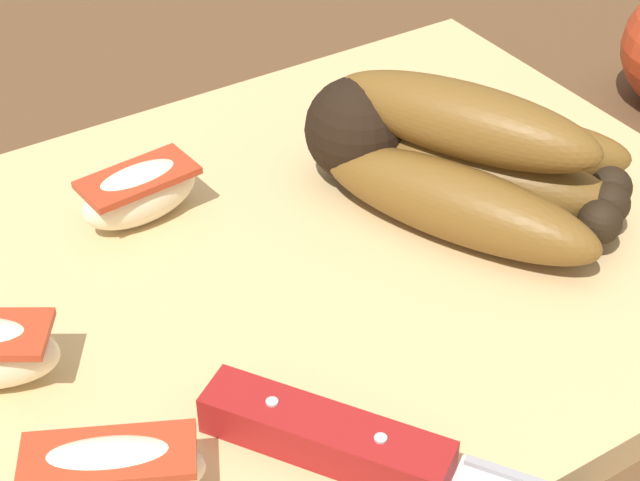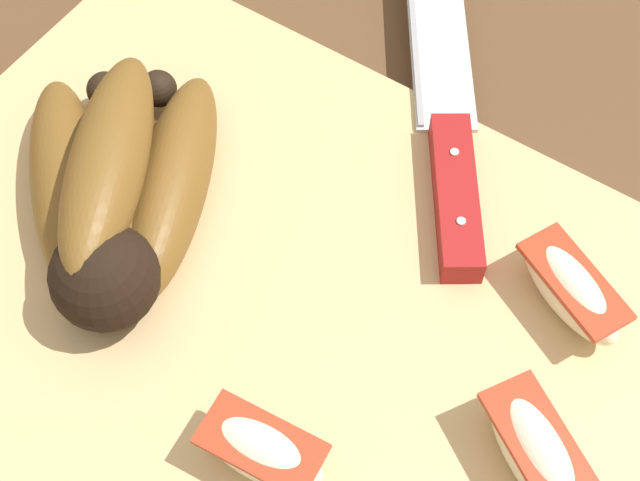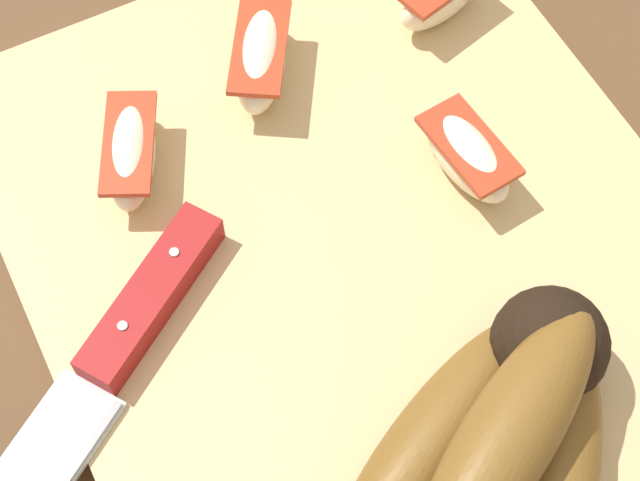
{
  "view_description": "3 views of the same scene",
  "coord_description": "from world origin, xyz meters",
  "px_view_note": "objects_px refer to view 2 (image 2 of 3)",
  "views": [
    {
      "loc": [
        -0.18,
        -0.32,
        0.33
      ],
      "look_at": [
        0.02,
        0.0,
        0.04
      ],
      "focal_mm": 58.21,
      "sensor_mm": 36.0,
      "label": 1
    },
    {
      "loc": [
        -0.13,
        0.18,
        0.45
      ],
      "look_at": [
        0.0,
        -0.02,
        0.06
      ],
      "focal_mm": 52.03,
      "sensor_mm": 36.0,
      "label": 2
    },
    {
      "loc": [
        0.19,
        -0.12,
        0.49
      ],
      "look_at": [
        -0.02,
        -0.01,
        0.05
      ],
      "focal_mm": 58.02,
      "sensor_mm": 36.0,
      "label": 3
    }
  ],
  "objects_px": {
    "chefs_knife": "(448,128)",
    "apple_wedge_middle": "(571,289)",
    "banana_bunch": "(116,192)",
    "apple_wedge_near": "(537,452)",
    "apple_wedge_far": "(262,450)"
  },
  "relations": [
    {
      "from": "banana_bunch",
      "to": "chefs_knife",
      "type": "relative_size",
      "value": 0.69
    },
    {
      "from": "chefs_knife",
      "to": "apple_wedge_middle",
      "type": "xyz_separation_m",
      "value": [
        -0.11,
        0.06,
        0.01
      ]
    },
    {
      "from": "banana_bunch",
      "to": "apple_wedge_far",
      "type": "relative_size",
      "value": 2.66
    },
    {
      "from": "chefs_knife",
      "to": "apple_wedge_middle",
      "type": "relative_size",
      "value": 3.44
    },
    {
      "from": "banana_bunch",
      "to": "apple_wedge_near",
      "type": "relative_size",
      "value": 2.28
    },
    {
      "from": "banana_bunch",
      "to": "chefs_knife",
      "type": "height_order",
      "value": "banana_bunch"
    },
    {
      "from": "apple_wedge_near",
      "to": "chefs_knife",
      "type": "bearing_deg",
      "value": -49.08
    },
    {
      "from": "apple_wedge_near",
      "to": "apple_wedge_middle",
      "type": "height_order",
      "value": "apple_wedge_near"
    },
    {
      "from": "apple_wedge_near",
      "to": "apple_wedge_middle",
      "type": "xyz_separation_m",
      "value": [
        0.02,
        -0.09,
        -0.0
      ]
    },
    {
      "from": "chefs_knife",
      "to": "apple_wedge_near",
      "type": "relative_size",
      "value": 3.3
    },
    {
      "from": "apple_wedge_far",
      "to": "chefs_knife",
      "type": "bearing_deg",
      "value": -83.82
    },
    {
      "from": "chefs_knife",
      "to": "apple_wedge_near",
      "type": "bearing_deg",
      "value": 130.92
    },
    {
      "from": "apple_wedge_middle",
      "to": "apple_wedge_far",
      "type": "bearing_deg",
      "value": 62.14
    },
    {
      "from": "banana_bunch",
      "to": "chefs_knife",
      "type": "distance_m",
      "value": 0.19
    },
    {
      "from": "apple_wedge_middle",
      "to": "apple_wedge_far",
      "type": "distance_m",
      "value": 0.17
    }
  ]
}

